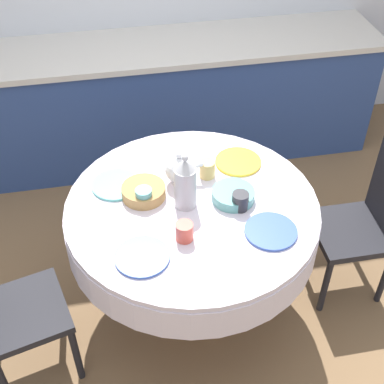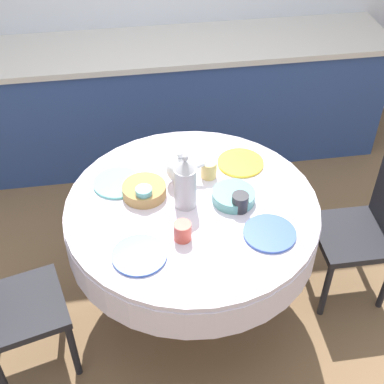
{
  "view_description": "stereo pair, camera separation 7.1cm",
  "coord_description": "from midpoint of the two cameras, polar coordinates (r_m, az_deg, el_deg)",
  "views": [
    {
      "loc": [
        -0.36,
        -1.88,
        2.54
      ],
      "look_at": [
        0.0,
        0.0,
        0.86
      ],
      "focal_mm": 50.0,
      "sensor_mm": 36.0,
      "label": 1
    },
    {
      "loc": [
        -0.29,
        -1.89,
        2.54
      ],
      "look_at": [
        0.0,
        0.0,
        0.86
      ],
      "focal_mm": 50.0,
      "sensor_mm": 36.0,
      "label": 2
    }
  ],
  "objects": [
    {
      "name": "teapot",
      "position": [
        2.68,
        -2.13,
        2.43
      ],
      "size": [
        0.2,
        0.14,
        0.19
      ],
      "color": "white",
      "rests_on": "dining_table"
    },
    {
      "name": "plate_far_right",
      "position": [
        2.85,
        4.23,
        3.24
      ],
      "size": [
        0.24,
        0.24,
        0.01
      ],
      "primitive_type": "cylinder",
      "color": "yellow",
      "rests_on": "dining_table"
    },
    {
      "name": "cup_far_left",
      "position": [
        2.59,
        -5.94,
        -0.54
      ],
      "size": [
        0.08,
        0.08,
        0.09
      ],
      "primitive_type": "cylinder",
      "color": "#5BA39E",
      "rests_on": "dining_table"
    },
    {
      "name": "plate_near_right",
      "position": [
        2.48,
        7.59,
        -4.18
      ],
      "size": [
        0.24,
        0.24,
        0.01
      ],
      "primitive_type": "cylinder",
      "color": "#3856AD",
      "rests_on": "dining_table"
    },
    {
      "name": "dining_table",
      "position": [
        2.69,
        -0.76,
        -3.32
      ],
      "size": [
        1.25,
        1.25,
        0.78
      ],
      "color": "brown",
      "rests_on": "ground_plane"
    },
    {
      "name": "cup_near_left",
      "position": [
        2.41,
        -1.66,
        -4.25
      ],
      "size": [
        0.08,
        0.08,
        0.09
      ],
      "primitive_type": "cylinder",
      "color": "#CC4C3D",
      "rests_on": "dining_table"
    },
    {
      "name": "cup_near_right",
      "position": [
        2.56,
        4.36,
        -0.99
      ],
      "size": [
        0.08,
        0.08,
        0.09
      ],
      "primitive_type": "cylinder",
      "color": "#28282D",
      "rests_on": "dining_table"
    },
    {
      "name": "plate_near_left",
      "position": [
        2.37,
        -6.2,
        -6.9
      ],
      "size": [
        0.24,
        0.24,
        0.01
      ],
      "primitive_type": "cylinder",
      "color": "#3856AD",
      "rests_on": "dining_table"
    },
    {
      "name": "coffee_carafe",
      "position": [
        2.51,
        -1.54,
        0.88
      ],
      "size": [
        0.11,
        0.11,
        0.3
      ],
      "color": "#B2B2B7",
      "rests_on": "dining_table"
    },
    {
      "name": "fruit_bowl",
      "position": [
        2.62,
        3.65,
        -0.38
      ],
      "size": [
        0.21,
        0.21,
        0.05
      ],
      "primitive_type": "cylinder",
      "color": "#569993",
      "rests_on": "dining_table"
    },
    {
      "name": "chair_left",
      "position": [
        3.05,
        17.54,
        -2.72
      ],
      "size": [
        0.4,
        0.4,
        0.93
      ],
      "rotation": [
        0.0,
        0.0,
        1.56
      ],
      "color": "black",
      "rests_on": "ground_plane"
    },
    {
      "name": "ground_plane",
      "position": [
        3.18,
        -0.66,
        -11.7
      ],
      "size": [
        12.0,
        12.0,
        0.0
      ],
      "primitive_type": "plane",
      "color": "brown"
    },
    {
      "name": "cup_far_right",
      "position": [
        2.74,
        0.88,
        2.46
      ],
      "size": [
        0.08,
        0.08,
        0.09
      ],
      "primitive_type": "cylinder",
      "color": "#DBB766",
      "rests_on": "dining_table"
    },
    {
      "name": "plate_far_left",
      "position": [
        2.73,
        -8.86,
        0.77
      ],
      "size": [
        0.24,
        0.24,
        0.01
      ],
      "primitive_type": "cylinder",
      "color": "#60BCB7",
      "rests_on": "dining_table"
    },
    {
      "name": "chair_right",
      "position": [
        2.68,
        -20.34,
        -11.54
      ],
      "size": [
        0.49,
        0.49,
        0.93
      ],
      "rotation": [
        0.0,
        0.0,
        -1.32
      ],
      "color": "black",
      "rests_on": "ground_plane"
    },
    {
      "name": "kitchen_counter",
      "position": [
        3.99,
        -4.62,
        9.58
      ],
      "size": [
        3.24,
        0.64,
        0.9
      ],
      "color": "#2D4784",
      "rests_on": "ground_plane"
    },
    {
      "name": "bread_basket",
      "position": [
        2.64,
        -5.96,
        0.04
      ],
      "size": [
        0.22,
        0.22,
        0.06
      ],
      "primitive_type": "cylinder",
      "color": "#AD844C",
      "rests_on": "dining_table"
    }
  ]
}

